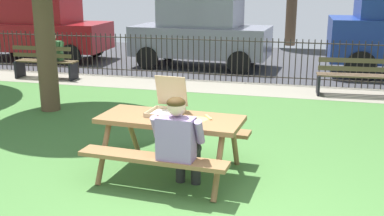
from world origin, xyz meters
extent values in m
cube|color=#437236|center=(0.00, 1.67, -0.01)|extent=(28.00, 11.34, 0.02)
cube|color=gray|center=(0.00, 6.64, 0.00)|extent=(28.00, 1.40, 0.01)
cube|color=#38383D|center=(0.00, 10.59, -0.01)|extent=(28.00, 6.51, 0.01)
cube|color=olive|center=(-0.89, 1.42, 0.74)|extent=(1.85, 0.87, 0.06)
cube|color=olive|center=(-0.93, 0.82, 0.44)|extent=(1.81, 0.40, 0.05)
cube|color=olive|center=(-0.85, 2.02, 0.44)|extent=(1.81, 0.40, 0.05)
cylinder|color=olive|center=(-1.65, 1.05, 0.35)|extent=(0.10, 0.44, 0.74)
cylinder|color=olive|center=(-1.60, 1.88, 0.35)|extent=(0.10, 0.44, 0.74)
cylinder|color=olive|center=(-0.18, 0.96, 0.35)|extent=(0.10, 0.44, 0.74)
cylinder|color=olive|center=(-0.12, 1.78, 0.35)|extent=(0.10, 0.44, 0.74)
cube|color=tan|center=(-0.98, 1.51, 0.78)|extent=(0.45, 0.45, 0.01)
cube|color=silver|center=(-0.98, 1.51, 0.78)|extent=(0.42, 0.42, 0.00)
cube|color=tan|center=(-1.00, 1.30, 0.80)|extent=(0.42, 0.05, 0.04)
cube|color=tan|center=(-0.97, 1.71, 0.80)|extent=(0.42, 0.05, 0.04)
cube|color=tan|center=(-1.19, 1.52, 0.80)|extent=(0.05, 0.42, 0.04)
cube|color=tan|center=(-0.78, 1.49, 0.80)|extent=(0.05, 0.42, 0.04)
cube|color=tan|center=(-0.97, 1.72, 1.04)|extent=(0.43, 0.15, 0.41)
pyramid|color=#E9D162|center=(-0.51, 1.43, 0.78)|extent=(0.29, 0.27, 0.01)
cube|color=tan|center=(-0.42, 1.49, 0.78)|extent=(0.13, 0.18, 0.02)
cylinder|color=#292929|center=(-0.71, 1.23, 0.22)|extent=(0.12, 0.12, 0.44)
cylinder|color=#292929|center=(-0.72, 1.02, 0.47)|extent=(0.18, 0.43, 0.15)
cylinder|color=#292929|center=(-0.51, 1.21, 0.22)|extent=(0.12, 0.12, 0.44)
cylinder|color=#292929|center=(-0.52, 1.00, 0.47)|extent=(0.18, 0.43, 0.15)
cube|color=#8C72A5|center=(-0.63, 0.80, 0.70)|extent=(0.43, 0.25, 0.52)
cylinder|color=#8C72A5|center=(-0.89, 0.87, 0.80)|extent=(0.10, 0.21, 0.31)
cylinder|color=#8C72A5|center=(-0.37, 0.83, 0.80)|extent=(0.10, 0.21, 0.31)
sphere|color=beige|center=(-0.63, 0.82, 1.08)|extent=(0.21, 0.21, 0.21)
ellipsoid|color=#3E2B13|center=(-0.63, 0.81, 1.13)|extent=(0.21, 0.20, 0.12)
cylinder|color=#2D2823|center=(0.00, 7.34, 1.02)|extent=(18.62, 0.03, 0.03)
cylinder|color=#2D2823|center=(0.00, 7.34, 0.17)|extent=(18.62, 0.03, 0.03)
cylinder|color=#2D2823|center=(-7.70, 7.34, 0.55)|extent=(0.02, 0.02, 1.11)
cylinder|color=#2D2823|center=(-7.56, 7.34, 0.55)|extent=(0.02, 0.02, 1.11)
cylinder|color=#2D2823|center=(-7.42, 7.34, 0.55)|extent=(0.02, 0.02, 1.11)
cylinder|color=#2D2823|center=(-7.28, 7.34, 0.55)|extent=(0.02, 0.02, 1.11)
cylinder|color=#2D2823|center=(-7.14, 7.34, 0.55)|extent=(0.02, 0.02, 1.11)
cylinder|color=#2D2823|center=(-7.00, 7.34, 0.55)|extent=(0.02, 0.02, 1.11)
cylinder|color=#2D2823|center=(-6.86, 7.34, 0.55)|extent=(0.02, 0.02, 1.11)
cylinder|color=#2D2823|center=(-6.72, 7.34, 0.55)|extent=(0.02, 0.02, 1.11)
cylinder|color=#2D2823|center=(-6.58, 7.34, 0.55)|extent=(0.02, 0.02, 1.11)
cylinder|color=#2D2823|center=(-6.44, 7.34, 0.55)|extent=(0.02, 0.02, 1.11)
cylinder|color=#2D2823|center=(-6.30, 7.34, 0.55)|extent=(0.02, 0.02, 1.11)
cylinder|color=#2D2823|center=(-6.16, 7.34, 0.55)|extent=(0.02, 0.02, 1.11)
cylinder|color=#2D2823|center=(-6.02, 7.34, 0.55)|extent=(0.02, 0.02, 1.11)
cylinder|color=#2D2823|center=(-5.88, 7.34, 0.55)|extent=(0.02, 0.02, 1.11)
cylinder|color=#2D2823|center=(-5.74, 7.34, 0.55)|extent=(0.02, 0.02, 1.11)
cylinder|color=#2D2823|center=(-5.60, 7.34, 0.55)|extent=(0.02, 0.02, 1.11)
cylinder|color=#2D2823|center=(-5.46, 7.34, 0.55)|extent=(0.02, 0.02, 1.11)
cylinder|color=#2D2823|center=(-5.32, 7.34, 0.55)|extent=(0.02, 0.02, 1.11)
cylinder|color=#2D2823|center=(-5.18, 7.34, 0.55)|extent=(0.02, 0.02, 1.11)
cylinder|color=#2D2823|center=(-5.04, 7.34, 0.55)|extent=(0.02, 0.02, 1.11)
cylinder|color=#2D2823|center=(-4.90, 7.34, 0.55)|extent=(0.02, 0.02, 1.11)
cylinder|color=#2D2823|center=(-4.76, 7.34, 0.55)|extent=(0.02, 0.02, 1.11)
cylinder|color=#2D2823|center=(-4.62, 7.34, 0.55)|extent=(0.02, 0.02, 1.11)
cylinder|color=#2D2823|center=(-4.48, 7.34, 0.55)|extent=(0.02, 0.02, 1.11)
cylinder|color=#2D2823|center=(-4.34, 7.34, 0.55)|extent=(0.02, 0.02, 1.11)
cylinder|color=#2D2823|center=(-4.20, 7.34, 0.55)|extent=(0.02, 0.02, 1.11)
cylinder|color=#2D2823|center=(-4.06, 7.34, 0.55)|extent=(0.02, 0.02, 1.11)
cylinder|color=#2D2823|center=(-3.92, 7.34, 0.55)|extent=(0.02, 0.02, 1.11)
cylinder|color=#2D2823|center=(-3.78, 7.34, 0.55)|extent=(0.02, 0.02, 1.11)
cylinder|color=#2D2823|center=(-3.64, 7.34, 0.55)|extent=(0.02, 0.02, 1.11)
cylinder|color=#2D2823|center=(-3.50, 7.34, 0.55)|extent=(0.02, 0.02, 1.11)
cylinder|color=#2D2823|center=(-3.36, 7.34, 0.55)|extent=(0.02, 0.02, 1.11)
cylinder|color=#2D2823|center=(-3.22, 7.34, 0.55)|extent=(0.02, 0.02, 1.11)
cylinder|color=#2D2823|center=(-3.08, 7.34, 0.55)|extent=(0.02, 0.02, 1.11)
cylinder|color=#2D2823|center=(-2.94, 7.34, 0.55)|extent=(0.02, 0.02, 1.11)
cylinder|color=#2D2823|center=(-2.80, 7.34, 0.55)|extent=(0.02, 0.02, 1.11)
cylinder|color=#2D2823|center=(-2.66, 7.34, 0.55)|extent=(0.02, 0.02, 1.11)
cylinder|color=#2D2823|center=(-2.52, 7.34, 0.55)|extent=(0.02, 0.02, 1.11)
cylinder|color=#2D2823|center=(-2.38, 7.34, 0.55)|extent=(0.02, 0.02, 1.11)
cylinder|color=#2D2823|center=(-2.24, 7.34, 0.55)|extent=(0.02, 0.02, 1.11)
cylinder|color=#2D2823|center=(-2.10, 7.34, 0.55)|extent=(0.02, 0.02, 1.11)
cylinder|color=#2D2823|center=(-1.96, 7.34, 0.55)|extent=(0.02, 0.02, 1.11)
cylinder|color=#2D2823|center=(-1.82, 7.34, 0.55)|extent=(0.02, 0.02, 1.11)
cylinder|color=#2D2823|center=(-1.68, 7.34, 0.55)|extent=(0.02, 0.02, 1.11)
cylinder|color=#2D2823|center=(-1.54, 7.34, 0.55)|extent=(0.02, 0.02, 1.11)
cylinder|color=#2D2823|center=(-1.40, 7.34, 0.55)|extent=(0.02, 0.02, 1.11)
cylinder|color=#2D2823|center=(-1.26, 7.34, 0.55)|extent=(0.02, 0.02, 1.11)
cylinder|color=#2D2823|center=(-1.12, 7.34, 0.55)|extent=(0.02, 0.02, 1.11)
cylinder|color=#2D2823|center=(-0.98, 7.34, 0.55)|extent=(0.02, 0.02, 1.11)
cylinder|color=#2D2823|center=(-0.84, 7.34, 0.55)|extent=(0.02, 0.02, 1.11)
cylinder|color=#2D2823|center=(-0.70, 7.34, 0.55)|extent=(0.02, 0.02, 1.11)
cylinder|color=#2D2823|center=(-0.56, 7.34, 0.55)|extent=(0.02, 0.02, 1.11)
cylinder|color=#2D2823|center=(-0.42, 7.34, 0.55)|extent=(0.02, 0.02, 1.11)
cylinder|color=#2D2823|center=(-0.28, 7.34, 0.55)|extent=(0.02, 0.02, 1.11)
cylinder|color=#2D2823|center=(-0.14, 7.34, 0.55)|extent=(0.02, 0.02, 1.11)
cylinder|color=#2D2823|center=(0.00, 7.34, 0.55)|extent=(0.02, 0.02, 1.11)
cylinder|color=#2D2823|center=(0.14, 7.34, 0.55)|extent=(0.02, 0.02, 1.11)
cylinder|color=#2D2823|center=(0.28, 7.34, 0.55)|extent=(0.02, 0.02, 1.11)
cylinder|color=#2D2823|center=(0.42, 7.34, 0.55)|extent=(0.02, 0.02, 1.11)
cylinder|color=#2D2823|center=(0.56, 7.34, 0.55)|extent=(0.02, 0.02, 1.11)
cylinder|color=#2D2823|center=(0.70, 7.34, 0.55)|extent=(0.02, 0.02, 1.11)
cylinder|color=#2D2823|center=(0.84, 7.34, 0.55)|extent=(0.02, 0.02, 1.11)
cylinder|color=#2D2823|center=(0.98, 7.34, 0.55)|extent=(0.02, 0.02, 1.11)
cylinder|color=#2D2823|center=(1.12, 7.34, 0.55)|extent=(0.02, 0.02, 1.11)
cylinder|color=#2D2823|center=(1.26, 7.34, 0.55)|extent=(0.02, 0.02, 1.11)
cylinder|color=#2D2823|center=(1.40, 7.34, 0.55)|extent=(0.02, 0.02, 1.11)
cylinder|color=#2D2823|center=(1.54, 7.34, 0.55)|extent=(0.02, 0.02, 1.11)
cylinder|color=#2D2823|center=(1.68, 7.34, 0.55)|extent=(0.02, 0.02, 1.11)
cylinder|color=#2D2823|center=(1.82, 7.34, 0.55)|extent=(0.02, 0.02, 1.11)
cylinder|color=#2D2823|center=(1.96, 7.34, 0.55)|extent=(0.02, 0.02, 1.11)
cylinder|color=#2D2823|center=(2.10, 7.34, 0.55)|extent=(0.02, 0.02, 1.11)
cylinder|color=#2D2823|center=(2.24, 7.34, 0.55)|extent=(0.02, 0.02, 1.11)
cylinder|color=#2D2823|center=(2.38, 7.34, 0.55)|extent=(0.02, 0.02, 1.11)
cube|color=brown|center=(-5.80, 6.71, 0.44)|extent=(1.60, 0.14, 0.04)
cube|color=brown|center=(-5.80, 6.57, 0.44)|extent=(1.60, 0.14, 0.04)
cube|color=brown|center=(-5.79, 6.43, 0.44)|extent=(1.60, 0.14, 0.04)
cube|color=brown|center=(-5.79, 6.37, 0.62)|extent=(1.60, 0.10, 0.11)
cube|color=brown|center=(-5.79, 6.37, 0.80)|extent=(1.60, 0.10, 0.11)
cube|color=black|center=(-5.04, 6.54, 0.22)|extent=(0.06, 0.44, 0.44)
cube|color=black|center=(-6.56, 6.50, 0.22)|extent=(0.06, 0.44, 0.44)
cube|color=brown|center=(1.71, 6.71, 0.44)|extent=(1.60, 0.20, 0.04)
cube|color=brown|center=(1.72, 6.57, 0.44)|extent=(1.60, 0.20, 0.04)
cube|color=brown|center=(1.73, 6.43, 0.44)|extent=(1.60, 0.20, 0.04)
cube|color=brown|center=(1.73, 6.37, 0.62)|extent=(1.60, 0.16, 0.11)
cube|color=brown|center=(1.73, 6.37, 0.80)|extent=(1.60, 0.16, 0.11)
cube|color=black|center=(0.97, 6.47, 0.22)|extent=(0.08, 0.44, 0.44)
cylinder|color=#3D3D3D|center=(-5.50, 6.20, 0.22)|extent=(0.12, 0.12, 0.44)
cylinder|color=#3D3D3D|center=(-5.50, 6.41, 0.47)|extent=(0.16, 0.42, 0.15)
cylinder|color=#3D3D3D|center=(-5.70, 6.20, 0.22)|extent=(0.12, 0.12, 0.44)
cylinder|color=#3D3D3D|center=(-5.70, 6.41, 0.47)|extent=(0.16, 0.42, 0.15)
cube|color=#386638|center=(-5.61, 6.62, 0.70)|extent=(0.42, 0.23, 0.52)
cylinder|color=#386638|center=(-5.35, 6.58, 0.80)|extent=(0.09, 0.21, 0.31)
cylinder|color=#386638|center=(-5.87, 6.57, 0.80)|extent=(0.09, 0.21, 0.31)
sphere|color=beige|center=(-5.61, 6.60, 1.08)|extent=(0.21, 0.21, 0.21)
ellipsoid|color=black|center=(-5.61, 6.61, 1.13)|extent=(0.21, 0.20, 0.12)
cylinder|color=brown|center=(-4.08, 3.84, 1.33)|extent=(0.37, 0.37, 2.65)
cube|color=maroon|center=(-7.64, 9.17, 0.76)|extent=(4.49, 2.02, 0.84)
cube|color=maroon|center=(-7.74, 9.17, 1.56)|extent=(2.68, 1.72, 0.76)
cube|color=#262D38|center=(-6.80, 9.21, 1.56)|extent=(0.12, 1.53, 0.65)
cylinder|color=black|center=(-6.10, 8.35, 0.32)|extent=(0.64, 0.14, 0.64)
cylinder|color=black|center=(-6.19, 10.15, 0.32)|extent=(0.64, 0.14, 0.64)
cylinder|color=black|center=(-9.18, 9.99, 0.32)|extent=(0.64, 0.14, 0.64)
cube|color=gray|center=(-2.35, 9.17, 0.76)|extent=(3.99, 1.94, 0.84)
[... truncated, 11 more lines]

